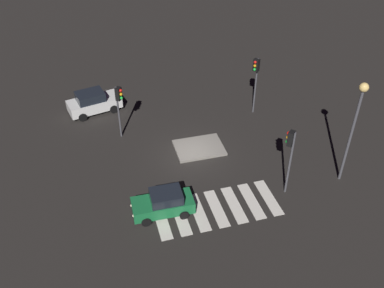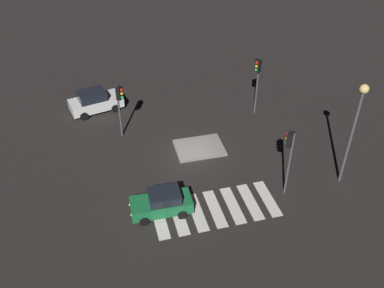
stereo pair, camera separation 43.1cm
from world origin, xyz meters
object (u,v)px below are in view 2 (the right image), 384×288
(car_green, at_px, (162,203))
(car_white, at_px, (95,101))
(traffic_island, at_px, (199,148))
(traffic_light_north, at_px, (257,73))
(traffic_light_west, at_px, (120,99))
(street_lamp, at_px, (356,118))
(traffic_light_east, at_px, (289,148))

(car_green, bearing_deg, car_white, -75.36)
(traffic_island, distance_m, traffic_light_north, 7.42)
(car_green, height_order, traffic_light_north, traffic_light_north)
(traffic_light_west, bearing_deg, traffic_light_north, 42.13)
(car_white, bearing_deg, traffic_island, -58.66)
(traffic_light_north, bearing_deg, car_white, -49.61)
(traffic_light_west, distance_m, street_lamp, 15.79)
(car_green, relative_size, street_lamp, 0.52)
(traffic_island, distance_m, street_lamp, 10.93)
(car_white, relative_size, car_green, 1.19)
(car_white, relative_size, street_lamp, 0.62)
(traffic_light_west, height_order, street_lamp, street_lamp)
(car_white, relative_size, traffic_light_north, 0.93)
(street_lamp, bearing_deg, car_green, 179.24)
(car_white, relative_size, traffic_light_east, 0.97)
(traffic_island, height_order, car_green, car_green)
(car_green, distance_m, traffic_light_north, 13.30)
(car_green, relative_size, traffic_light_west, 0.89)
(traffic_light_west, bearing_deg, traffic_light_east, -4.57)
(traffic_light_east, bearing_deg, traffic_light_north, -52.14)
(car_white, xyz_separation_m, car_green, (2.89, -12.63, -0.11))
(traffic_light_north, relative_size, traffic_light_east, 1.03)
(car_green, bearing_deg, street_lamp, -179.03)
(car_green, relative_size, traffic_light_east, 0.81)
(car_white, height_order, car_green, car_white)
(traffic_island, relative_size, traffic_light_east, 0.76)
(traffic_island, xyz_separation_m, street_lamp, (8.01, -5.66, 4.83))
(traffic_light_west, distance_m, traffic_light_east, 12.52)
(traffic_island, distance_m, traffic_light_west, 6.66)
(traffic_island, bearing_deg, traffic_light_west, 149.18)
(traffic_light_north, bearing_deg, traffic_island, -1.02)
(car_white, distance_m, traffic_light_north, 13.12)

